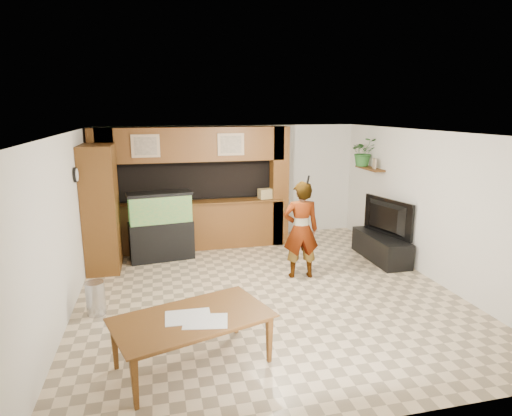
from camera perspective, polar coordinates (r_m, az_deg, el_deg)
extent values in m
plane|color=#CFB58F|center=(7.30, 1.17, -10.83)|extent=(6.50, 6.50, 0.00)
plane|color=white|center=(6.69, 1.27, 10.01)|extent=(6.50, 6.50, 0.00)
plane|color=silver|center=(9.99, -3.44, 3.48)|extent=(6.00, 0.00, 6.00)
plane|color=silver|center=(6.80, -24.08, -2.18)|extent=(0.00, 6.50, 6.50)
plane|color=silver|center=(8.15, 22.12, 0.35)|extent=(0.00, 6.50, 6.50)
cube|color=brown|center=(9.28, -8.01, -2.44)|extent=(3.80, 0.35, 1.00)
cube|color=brown|center=(9.15, -8.11, 0.70)|extent=(3.80, 0.43, 0.04)
cube|color=brown|center=(8.98, -8.36, 8.40)|extent=(3.80, 0.35, 0.70)
cube|color=brown|center=(9.12, -19.50, 1.83)|extent=(0.50, 0.35, 2.60)
cube|color=brown|center=(9.44, 3.10, 2.92)|extent=(0.35, 0.35, 2.60)
cube|color=black|center=(9.61, -8.50, 3.88)|extent=(4.20, 0.45, 0.85)
cube|color=tan|center=(8.75, -14.51, 8.01)|extent=(0.55, 0.03, 0.45)
cube|color=tan|center=(8.73, -14.52, 8.00)|extent=(0.43, 0.01, 0.35)
cube|color=tan|center=(8.88, -3.37, 8.46)|extent=(0.55, 0.03, 0.45)
cube|color=tan|center=(8.86, -3.35, 8.45)|extent=(0.43, 0.01, 0.35)
cylinder|color=black|center=(7.65, -22.94, 4.09)|extent=(0.04, 0.25, 0.25)
cylinder|color=white|center=(7.64, -22.76, 4.10)|extent=(0.01, 0.21, 0.21)
cube|color=brown|center=(9.63, 14.94, 5.11)|extent=(0.25, 0.90, 0.04)
cube|color=brown|center=(8.39, -19.97, -0.06)|extent=(0.58, 0.96, 2.33)
cylinder|color=#B2B2B7|center=(6.81, -20.60, -11.21)|extent=(0.27, 0.27, 0.50)
cube|color=black|center=(8.80, -12.46, -4.25)|extent=(1.24, 0.47, 0.78)
cube|color=#348335|center=(8.63, -12.67, -0.08)|extent=(1.19, 0.43, 0.54)
cube|color=black|center=(8.57, -12.77, 1.88)|extent=(1.24, 0.47, 0.06)
cube|color=black|center=(8.98, 16.32, -5.05)|extent=(0.55, 1.49, 0.50)
imported|color=black|center=(8.81, 16.58, -1.24)|extent=(0.47, 1.28, 0.73)
cube|color=tan|center=(9.45, 15.52, 5.73)|extent=(0.06, 0.17, 0.22)
imported|color=#2A6528|center=(9.82, 14.15, 7.26)|extent=(0.61, 0.55, 0.63)
imported|color=tan|center=(7.60, 6.00, -2.92)|extent=(0.68, 0.49, 1.75)
cylinder|color=black|center=(7.27, 6.96, 3.76)|extent=(0.04, 0.10, 0.16)
imported|color=brown|center=(5.24, -8.24, -17.32)|extent=(1.99, 1.49, 0.62)
cube|color=silver|center=(5.12, -9.05, -14.14)|extent=(0.53, 0.39, 0.01)
cube|color=silver|center=(5.00, -6.75, -14.76)|extent=(0.55, 0.44, 0.01)
cube|color=tan|center=(9.39, 1.34, 1.93)|extent=(0.35, 0.26, 0.21)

